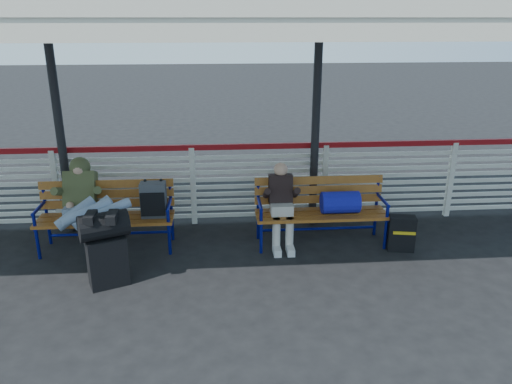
{
  "coord_description": "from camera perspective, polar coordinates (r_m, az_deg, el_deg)",
  "views": [
    {
      "loc": [
        0.38,
        -5.26,
        3.0
      ],
      "look_at": [
        0.88,
        1.0,
        0.8
      ],
      "focal_mm": 35.0,
      "sensor_mm": 36.0,
      "label": 1
    }
  ],
  "objects": [
    {
      "name": "ground",
      "position": [
        6.06,
        -7.68,
        -10.51
      ],
      "size": [
        60.0,
        60.0,
        0.0
      ],
      "primitive_type": "plane",
      "color": "black",
      "rests_on": "ground"
    },
    {
      "name": "bench_left",
      "position": [
        6.95,
        -15.08,
        -1.58
      ],
      "size": [
        1.8,
        0.56,
        0.94
      ],
      "color": "#AB6921",
      "rests_on": "ground"
    },
    {
      "name": "canopy",
      "position": [
        6.14,
        -8.6,
        19.51
      ],
      "size": [
        12.6,
        3.6,
        3.16
      ],
      "color": "silver",
      "rests_on": "ground"
    },
    {
      "name": "companion_person",
      "position": [
        6.79,
        2.93,
        -1.43
      ],
      "size": [
        0.32,
        0.66,
        1.15
      ],
      "color": "beige",
      "rests_on": "ground"
    },
    {
      "name": "traveler_man",
      "position": [
        6.66,
        -18.71,
        -1.59
      ],
      "size": [
        0.93,
        1.64,
        0.77
      ],
      "color": "#91A2C4",
      "rests_on": "ground"
    },
    {
      "name": "fence",
      "position": [
        7.54,
        -7.21,
        1.1
      ],
      "size": [
        12.08,
        0.08,
        1.24
      ],
      "color": "silver",
      "rests_on": "ground"
    },
    {
      "name": "suitcase_side",
      "position": [
        7.04,
        16.27,
        -4.55
      ],
      "size": [
        0.38,
        0.27,
        0.49
      ],
      "rotation": [
        0.0,
        0.0,
        -0.19
      ],
      "color": "black",
      "rests_on": "ground"
    },
    {
      "name": "bench_right",
      "position": [
        6.92,
        8.27,
        -1.35
      ],
      "size": [
        1.8,
        0.56,
        0.92
      ],
      "color": "#AB6921",
      "rests_on": "ground"
    },
    {
      "name": "luggage_stack",
      "position": [
        6.06,
        -16.78,
        -5.96
      ],
      "size": [
        0.63,
        0.5,
        0.91
      ],
      "rotation": [
        0.0,
        0.0,
        0.39
      ],
      "color": "black",
      "rests_on": "ground"
    }
  ]
}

